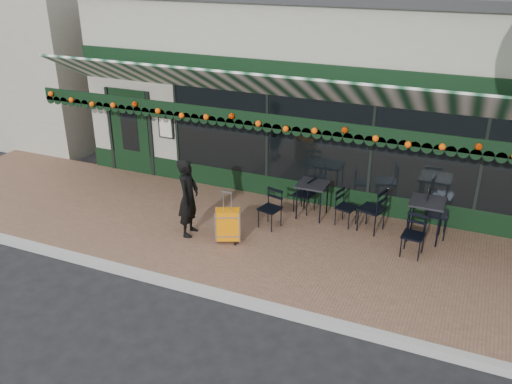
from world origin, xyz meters
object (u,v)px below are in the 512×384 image
at_px(chair_b_left, 304,194).
at_px(chair_b_right, 346,208).
at_px(cafe_table_b, 313,187).
at_px(chair_a_left, 372,209).
at_px(woman, 188,197).
at_px(chair_a_right, 436,214).
at_px(cafe_table_a, 427,205).
at_px(chair_a_front, 413,236).
at_px(chair_b_front, 270,209).
at_px(suitcase, 228,225).

distance_m(chair_b_left, chair_b_right, 1.05).
bearing_deg(cafe_table_b, chair_a_left, -6.16).
bearing_deg(chair_a_left, chair_b_left, -85.41).
relative_size(woman, chair_a_right, 1.71).
bearing_deg(chair_a_right, cafe_table_a, 134.70).
bearing_deg(cafe_table_a, cafe_table_b, 178.92).
height_order(chair_a_right, chair_a_front, chair_a_right).
height_order(chair_a_right, chair_b_left, chair_a_right).
distance_m(cafe_table_a, cafe_table_b, 2.40).
bearing_deg(cafe_table_a, chair_a_front, -98.40).
bearing_deg(chair_a_front, chair_b_left, 163.21).
height_order(woman, chair_b_left, woman).
xyz_separation_m(chair_b_left, chair_b_front, (-0.42, -1.00, 0.00)).
bearing_deg(chair_b_front, cafe_table_b, 65.99).
bearing_deg(cafe_table_a, chair_b_right, -178.17).
height_order(woman, chair_b_front, woman).
xyz_separation_m(chair_a_left, chair_a_front, (0.95, -0.70, -0.07)).
xyz_separation_m(cafe_table_a, cafe_table_b, (-2.40, 0.04, -0.04)).
bearing_deg(chair_b_front, chair_a_left, 33.21).
relative_size(woman, chair_a_front, 1.97).
distance_m(chair_a_right, chair_b_right, 1.81).
distance_m(cafe_table_b, chair_a_front, 2.45).
distance_m(chair_a_right, chair_b_left, 2.81).
bearing_deg(suitcase, chair_a_front, -8.89).
xyz_separation_m(suitcase, chair_a_left, (2.52, 1.61, 0.12)).
xyz_separation_m(woman, chair_a_left, (3.38, 1.63, -0.34)).
xyz_separation_m(suitcase, chair_b_left, (0.96, 1.91, 0.05)).
bearing_deg(chair_b_left, suitcase, -13.72).
distance_m(chair_b_left, chair_b_front, 1.09).
height_order(cafe_table_b, chair_b_right, chair_b_right).
distance_m(suitcase, cafe_table_a, 3.99).
distance_m(cafe_table_a, chair_a_right, 0.39).
relative_size(cafe_table_a, chair_b_left, 1.01).
xyz_separation_m(chair_a_front, chair_b_front, (-2.93, 0.00, 0.00)).
bearing_deg(chair_b_right, cafe_table_a, -73.78).
bearing_deg(chair_a_front, cafe_table_b, 164.69).
height_order(chair_b_right, chair_b_front, chair_b_front).
bearing_deg(chair_a_left, chair_a_front, 69.25).
bearing_deg(cafe_table_b, suitcase, -124.14).
bearing_deg(chair_a_right, cafe_table_b, 89.79).
xyz_separation_m(chair_a_front, chair_b_right, (-1.49, 0.74, -0.02)).
bearing_deg(chair_b_left, chair_a_front, 81.18).
height_order(suitcase, cafe_table_b, suitcase).
bearing_deg(chair_b_front, chair_a_right, 31.12).
relative_size(suitcase, chair_b_left, 1.32).
bearing_deg(chair_b_right, woman, 134.89).
relative_size(suitcase, chair_a_left, 1.13).
bearing_deg(chair_a_left, cafe_table_a, 110.86).
bearing_deg(chair_a_right, chair_a_left, 99.97).
relative_size(chair_a_front, chair_b_left, 1.01).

